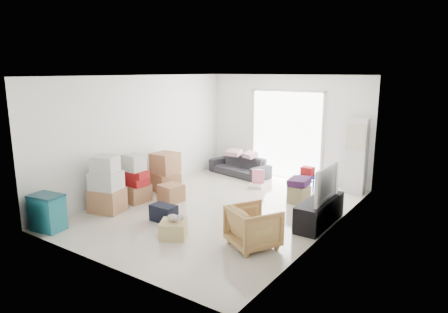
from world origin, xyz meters
The scene contains 21 objects.
room_shell centered at (0.00, 0.00, 1.35)m, with size 4.98×6.48×3.18m.
sliding_door centered at (0.00, 2.98, 1.24)m, with size 2.10×0.04×2.33m.
ac_tower centered at (1.95, 2.65, 0.88)m, with size 0.45×0.30×1.75m, color silver.
tv_console centered at (2.00, 0.32, 0.24)m, with size 0.43×1.44×0.48m, color black.
television centered at (2.00, 0.32, 0.55)m, with size 1.12×0.65×0.15m, color black.
sofa centered at (-1.13, 2.50, 0.34)m, with size 1.76×0.51×0.69m, color #2B2B31.
pillow_left centered at (-1.33, 2.52, 0.75)m, with size 0.37×0.29×0.12m, color #E3A5B3.
pillow_right centered at (-0.81, 2.52, 0.74)m, with size 0.34×0.27×0.12m, color #E3A5B3.
armchair centered at (1.48, -1.22, 0.37)m, with size 0.72×0.68×0.74m, color tan.
storage_bins centered at (-1.90, -2.70, 0.33)m, with size 0.63×0.49×0.66m.
box_stack_a centered at (-1.80, -1.46, 0.51)m, with size 0.74×0.67×1.15m.
box_stack_b centered at (-1.80, -0.69, 0.45)m, with size 0.58×0.54×1.05m.
box_stack_c centered at (-1.77, 0.25, 0.45)m, with size 0.75×0.68×0.93m.
loose_box centered at (-1.17, -0.24, 0.19)m, with size 0.45×0.45×0.37m, color #AD734E.
duffel_bag centered at (-0.49, -1.21, 0.16)m, with size 0.49×0.30×0.32m, color black.
ottoman centered at (1.18, 1.23, 0.19)m, with size 0.37×0.37×0.37m, color #958657.
blanket centered at (1.18, 1.23, 0.44)m, with size 0.41×0.41×0.14m, color #391A42.
kids_table centered at (0.99, 2.13, 0.42)m, with size 0.45×0.45×0.59m.
toy_walker centered at (-0.16, 1.75, 0.12)m, with size 0.41×0.40×0.43m.
wood_crate centered at (0.17, -1.67, 0.14)m, with size 0.43×0.43×0.29m, color tan.
plush_bunny centered at (0.20, -1.66, 0.36)m, with size 0.31×0.17×0.15m.
Camera 1 is at (4.50, -6.46, 2.80)m, focal length 32.00 mm.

